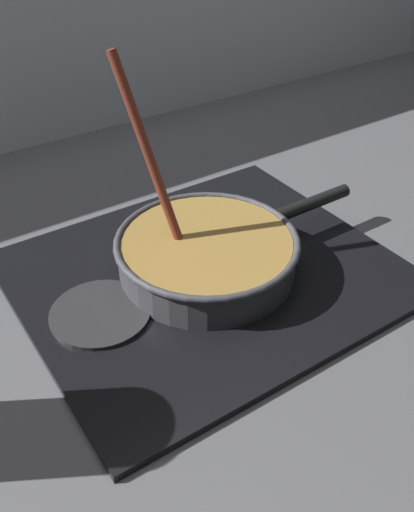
# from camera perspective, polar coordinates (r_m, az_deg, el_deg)

# --- Properties ---
(ground) EXTENTS (2.40, 1.60, 0.04)m
(ground) POSITION_cam_1_polar(r_m,az_deg,el_deg) (0.81, 8.39, -8.83)
(ground) COLOR #4C4C51
(backsplash_wall) EXTENTS (2.40, 0.02, 0.55)m
(backsplash_wall) POSITION_cam_1_polar(r_m,az_deg,el_deg) (1.29, -15.68, 22.82)
(backsplash_wall) COLOR silver
(backsplash_wall) RESTS_ON ground
(hob_plate) EXTENTS (0.56, 0.48, 0.01)m
(hob_plate) POSITION_cam_1_polar(r_m,az_deg,el_deg) (0.88, 0.00, -1.79)
(hob_plate) COLOR black
(hob_plate) RESTS_ON ground
(burner_ring) EXTENTS (0.16, 0.16, 0.01)m
(burner_ring) POSITION_cam_1_polar(r_m,az_deg,el_deg) (0.88, 0.00, -1.28)
(burner_ring) COLOR #592D0C
(burner_ring) RESTS_ON hob_plate
(spare_burner) EXTENTS (0.14, 0.14, 0.01)m
(spare_burner) POSITION_cam_1_polar(r_m,az_deg,el_deg) (0.82, -10.73, -5.67)
(spare_burner) COLOR #262628
(spare_burner) RESTS_ON hob_plate
(cooking_pan) EXTENTS (0.43, 0.28, 0.33)m
(cooking_pan) POSITION_cam_1_polar(r_m,az_deg,el_deg) (0.86, 0.08, 0.35)
(cooking_pan) COLOR #38383D
(cooking_pan) RESTS_ON hob_plate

